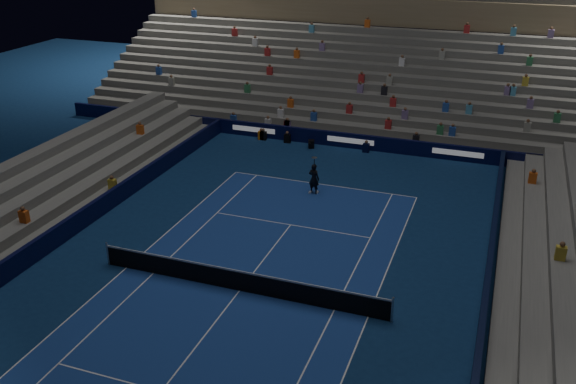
# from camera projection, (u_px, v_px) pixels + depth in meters

# --- Properties ---
(ground) EXTENTS (90.00, 90.00, 0.00)m
(ground) POSITION_uv_depth(u_px,v_px,m) (240.00, 291.00, 26.10)
(ground) COLOR #0D264F
(ground) RESTS_ON ground
(court_surface) EXTENTS (10.97, 23.77, 0.01)m
(court_surface) POSITION_uv_depth(u_px,v_px,m) (240.00, 291.00, 26.10)
(court_surface) COLOR navy
(court_surface) RESTS_ON ground
(sponsor_barrier_far) EXTENTS (44.00, 0.25, 1.00)m
(sponsor_barrier_far) POSITION_uv_depth(u_px,v_px,m) (351.00, 141.00, 41.79)
(sponsor_barrier_far) COLOR black
(sponsor_barrier_far) RESTS_ON ground
(sponsor_barrier_east) EXTENTS (0.25, 37.00, 1.00)m
(sponsor_barrier_east) POSITION_uv_depth(u_px,v_px,m) (481.00, 328.00, 22.91)
(sponsor_barrier_east) COLOR black
(sponsor_barrier_east) RESTS_ON ground
(sponsor_barrier_west) EXTENTS (0.25, 37.00, 1.00)m
(sponsor_barrier_west) POSITION_uv_depth(u_px,v_px,m) (47.00, 243.00, 28.88)
(sponsor_barrier_west) COLOR black
(sponsor_barrier_west) RESTS_ON ground
(grandstand_main) EXTENTS (44.00, 15.20, 11.20)m
(grandstand_main) POSITION_uv_depth(u_px,v_px,m) (383.00, 68.00, 48.69)
(grandstand_main) COLOR #5E5E5A
(grandstand_main) RESTS_ON ground
(tennis_net) EXTENTS (12.90, 0.10, 1.10)m
(tennis_net) POSITION_uv_depth(u_px,v_px,m) (239.00, 280.00, 25.89)
(tennis_net) COLOR #B2B2B7
(tennis_net) RESTS_ON ground
(tennis_player) EXTENTS (0.71, 0.54, 1.77)m
(tennis_player) POSITION_uv_depth(u_px,v_px,m) (314.00, 179.00, 34.83)
(tennis_player) COLOR black
(tennis_player) RESTS_ON ground
(broadcast_camera) EXTENTS (0.53, 0.89, 0.52)m
(broadcast_camera) POSITION_uv_depth(u_px,v_px,m) (311.00, 144.00, 41.88)
(broadcast_camera) COLOR black
(broadcast_camera) RESTS_ON ground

